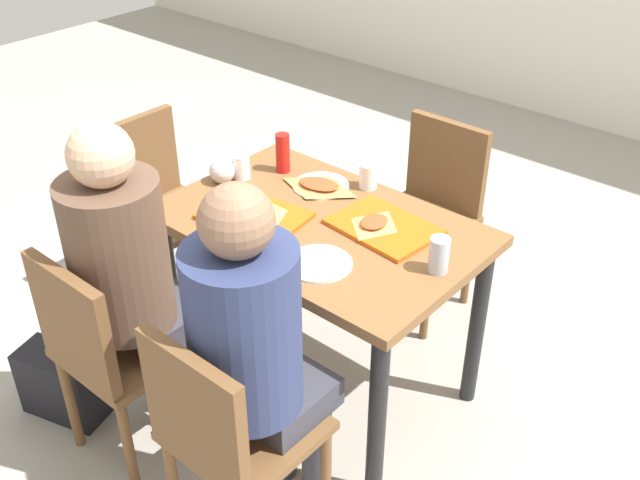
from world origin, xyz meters
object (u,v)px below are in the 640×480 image
at_px(main_table, 320,248).
at_px(tray_red_near, 255,216).
at_px(handbag, 63,383).
at_px(plastic_cup_a, 368,176).
at_px(plastic_cup_b, 263,250).
at_px(chair_far_side, 432,203).
at_px(pizza_slice_c, 319,185).
at_px(person_in_red, 131,268).
at_px(paper_plate_center, 321,186).
at_px(pizza_slice_a, 261,212).
at_px(plastic_cup_c, 241,166).
at_px(chair_left_end, 158,198).
at_px(chair_near_right, 224,432).
at_px(soda_can, 439,255).
at_px(tray_red_far, 384,227).
at_px(condiment_bottle, 283,153).
at_px(pizza_slice_b, 374,223).
at_px(paper_plate_near_edge, 319,263).
at_px(person_in_brown_jacket, 255,343).
at_px(foil_bundle, 222,171).
at_px(chair_near_left, 106,347).

distance_m(main_table, tray_red_near, 0.26).
xyz_separation_m(main_table, tray_red_near, (-0.20, -0.13, 0.12)).
relative_size(tray_red_near, handbag, 1.12).
distance_m(plastic_cup_a, plastic_cup_b, 0.63).
bearing_deg(plastic_cup_b, chair_far_side, 91.52).
height_order(tray_red_near, pizza_slice_c, pizza_slice_c).
bearing_deg(main_table, chair_far_side, 90.00).
bearing_deg(person_in_red, plastic_cup_a, 74.59).
xyz_separation_m(person_in_red, paper_plate_center, (0.11, 0.82, 0.01)).
bearing_deg(pizza_slice_a, plastic_cup_c, 148.38).
relative_size(chair_left_end, plastic_cup_a, 8.64).
bearing_deg(chair_near_right, soda_can, 75.55).
distance_m(chair_left_end, handbag, 0.91).
xyz_separation_m(tray_red_far, condiment_bottle, (-0.57, 0.09, 0.07)).
bearing_deg(person_in_red, condiment_bottle, 95.96).
height_order(pizza_slice_b, plastic_cup_c, plastic_cup_c).
bearing_deg(paper_plate_center, paper_plate_near_edge, -50.06).
xyz_separation_m(chair_far_side, person_in_brown_jacket, (0.28, -1.37, 0.25)).
distance_m(plastic_cup_b, soda_can, 0.56).
height_order(person_in_brown_jacket, condiment_bottle, person_in_brown_jacket).
relative_size(person_in_red, plastic_cup_a, 12.74).
distance_m(plastic_cup_a, foil_bundle, 0.56).
xyz_separation_m(tray_red_far, soda_can, (0.28, -0.09, 0.05)).
bearing_deg(person_in_red, main_table, 65.13).
distance_m(chair_far_side, person_in_red, 1.42).
height_order(tray_red_far, plastic_cup_a, plastic_cup_a).
bearing_deg(pizza_slice_a, condiment_bottle, 121.06).
distance_m(person_in_brown_jacket, pizza_slice_c, 0.91).
distance_m(chair_left_end, paper_plate_near_edge, 1.17).
bearing_deg(foil_bundle, chair_left_end, 177.74).
bearing_deg(chair_near_right, pizza_slice_a, 125.88).
relative_size(chair_left_end, tray_red_near, 2.40).
height_order(pizza_slice_b, plastic_cup_a, plastic_cup_a).
xyz_separation_m(paper_plate_near_edge, plastic_cup_c, (-0.63, 0.26, 0.05)).
height_order(pizza_slice_c, plastic_cup_c, plastic_cup_c).
bearing_deg(chair_near_left, paper_plate_near_edge, 50.40).
xyz_separation_m(pizza_slice_c, handbag, (-0.47, -0.95, -0.63)).
height_order(tray_red_far, paper_plate_center, tray_red_far).
bearing_deg(soda_can, tray_red_near, -167.75).
xyz_separation_m(person_in_brown_jacket, plastic_cup_a, (-0.31, 0.93, 0.05)).
relative_size(main_table, plastic_cup_a, 11.38).
bearing_deg(person_in_brown_jacket, person_in_red, 180.00).
xyz_separation_m(chair_near_right, person_in_red, (-0.57, 0.14, 0.25)).
xyz_separation_m(chair_near_left, pizza_slice_a, (0.11, 0.64, 0.27)).
xyz_separation_m(main_table, plastic_cup_a, (-0.03, 0.32, 0.16)).
bearing_deg(person_in_brown_jacket, condiment_bottle, 128.67).
height_order(pizza_slice_a, plastic_cup_c, plastic_cup_c).
bearing_deg(chair_far_side, pizza_slice_c, -105.74).
bearing_deg(condiment_bottle, paper_plate_center, 0.00).
height_order(main_table, foil_bundle, foil_bundle).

